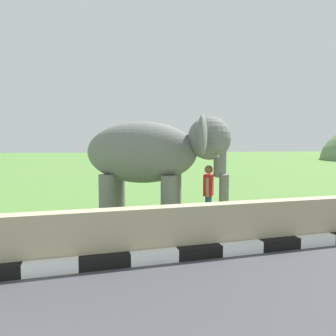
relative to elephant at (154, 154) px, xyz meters
name	(u,v)px	position (x,y,z in m)	size (l,w,h in m)	color
barrier_parapet	(109,236)	(-1.47, -2.52, -1.45)	(28.00, 0.36, 1.00)	tan
elephant	(154,154)	(0.00, 0.00, 0.00)	(4.02, 3.27, 2.97)	slate
person_handler	(208,192)	(1.42, -0.48, -1.03)	(0.42, 0.61, 1.66)	navy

